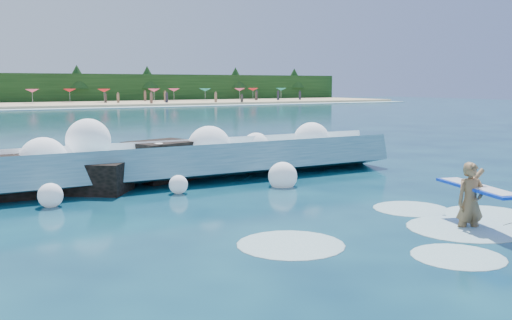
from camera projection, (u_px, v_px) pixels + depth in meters
name	position (u px, v px, depth m)	size (l,w,h in m)	color
ground	(244.00, 224.00, 13.60)	(200.00, 200.00, 0.00)	#07243C
breaking_wave	(130.00, 166.00, 18.94)	(19.89, 3.03, 1.71)	teal
rock_cluster	(76.00, 174.00, 17.97)	(8.47, 3.62, 1.56)	black
surfer_with_board	(472.00, 200.00, 13.00)	(1.33, 3.01, 1.87)	olive
wave_spray	(138.00, 152.00, 18.85)	(15.40, 4.71, 2.35)	white
surf_foam	(435.00, 227.00, 13.26)	(9.17, 5.45, 0.13)	silver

